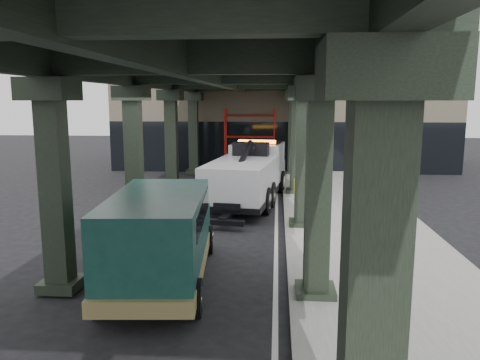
% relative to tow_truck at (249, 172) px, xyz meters
% --- Properties ---
extents(ground, '(90.00, 90.00, 0.00)m').
position_rel_tow_truck_xyz_m(ground, '(-0.47, -6.42, -1.35)').
color(ground, black).
rests_on(ground, ground).
extents(sidewalk, '(5.00, 40.00, 0.15)m').
position_rel_tow_truck_xyz_m(sidewalk, '(4.03, -4.42, -1.28)').
color(sidewalk, gray).
rests_on(sidewalk, ground).
extents(lane_stripe, '(0.12, 38.00, 0.01)m').
position_rel_tow_truck_xyz_m(lane_stripe, '(1.23, -4.42, -1.34)').
color(lane_stripe, silver).
rests_on(lane_stripe, ground).
extents(viaduct, '(7.40, 32.00, 6.40)m').
position_rel_tow_truck_xyz_m(viaduct, '(-0.87, -4.42, 4.11)').
color(viaduct, black).
rests_on(viaduct, ground).
extents(building, '(22.00, 10.00, 8.00)m').
position_rel_tow_truck_xyz_m(building, '(1.53, 13.58, 2.65)').
color(building, '#C6B793').
rests_on(building, ground).
extents(scaffolding, '(3.08, 0.88, 4.00)m').
position_rel_tow_truck_xyz_m(scaffolding, '(-0.47, 8.22, 0.76)').
color(scaffolding, red).
rests_on(scaffolding, ground).
extents(tow_truck, '(3.40, 8.66, 2.77)m').
position_rel_tow_truck_xyz_m(tow_truck, '(0.00, 0.00, 0.00)').
color(tow_truck, black).
rests_on(tow_truck, ground).
extents(towed_van, '(2.69, 5.88, 2.32)m').
position_rel_tow_truck_xyz_m(towed_van, '(-1.59, -9.77, -0.10)').
color(towed_van, '#103A33').
rests_on(towed_van, ground).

